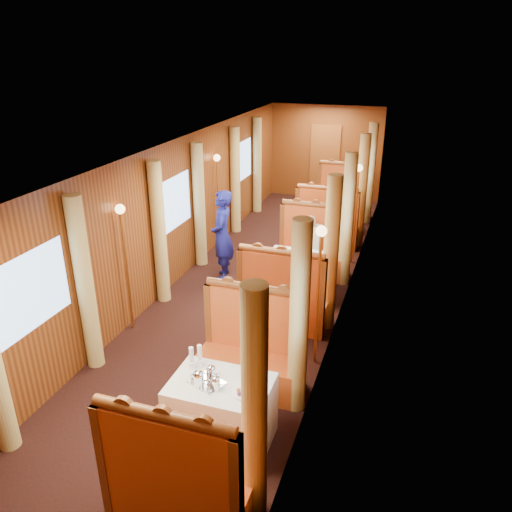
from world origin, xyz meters
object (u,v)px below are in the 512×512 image
at_px(banquette_near_aft, 252,356).
at_px(rose_vase_mid, 300,247).
at_px(teapot_right, 216,385).
at_px(banquette_far_aft, 342,200).
at_px(table_mid, 299,277).
at_px(banquette_mid_fwd, 283,302).
at_px(table_near, 221,412).
at_px(tea_tray, 207,382).
at_px(teapot_left, 199,381).
at_px(teapot_back, 211,374).
at_px(banquette_near_fwd, 178,482).
at_px(passenger, 309,241).
at_px(fruit_plate, 244,392).
at_px(rose_vase_far, 337,191).
at_px(table_far, 335,214).
at_px(banquette_far_fwd, 327,226).
at_px(banquette_mid_aft, 312,252).
at_px(steward, 222,235).

bearing_deg(banquette_near_aft, rose_vase_mid, 89.96).
bearing_deg(teapot_right, banquette_far_aft, 99.58).
height_order(table_mid, banquette_far_aft, banquette_far_aft).
height_order(table_mid, banquette_mid_fwd, banquette_mid_fwd).
xyz_separation_m(table_near, banquette_near_aft, (0.00, 1.01, 0.05)).
distance_m(table_mid, tea_tray, 3.57).
bearing_deg(teapot_left, teapot_back, 72.21).
xyz_separation_m(banquette_mid_fwd, rose_vase_mid, (0.00, 1.00, 0.50)).
height_order(banquette_near_fwd, teapot_left, banquette_near_fwd).
bearing_deg(teapot_back, passenger, 89.99).
distance_m(table_near, fruit_plate, 0.50).
height_order(table_near, rose_vase_far, rose_vase_far).
relative_size(table_far, banquette_far_fwd, 0.78).
bearing_deg(banquette_near_aft, banquette_far_fwd, 90.00).
distance_m(banquette_mid_aft, teapot_left, 4.65).
height_order(banquette_near_aft, table_mid, banquette_near_aft).
bearing_deg(fruit_plate, banquette_mid_aft, 93.56).
bearing_deg(table_mid, banquette_far_fwd, 90.00).
xyz_separation_m(banquette_far_aft, teapot_right, (-0.00, -8.13, 0.39)).
height_order(banquette_near_aft, table_far, banquette_near_aft).
bearing_deg(teapot_left, banquette_mid_aft, 95.53).
distance_m(banquette_mid_fwd, banquette_far_aft, 5.53).
distance_m(tea_tray, teapot_back, 0.10).
relative_size(banquette_mid_fwd, steward, 0.82).
bearing_deg(teapot_back, banquette_far_fwd, 90.45).
relative_size(banquette_far_fwd, teapot_back, 8.16).
distance_m(table_mid, banquette_far_fwd, 2.49).
height_order(rose_vase_mid, passenger, passenger).
distance_m(banquette_far_fwd, fruit_plate, 6.09).
xyz_separation_m(table_near, teapot_right, (-0.00, -0.11, 0.44)).
height_order(banquette_near_fwd, banquette_far_aft, same).
xyz_separation_m(fruit_plate, rose_vase_mid, (-0.28, 3.57, 0.16)).
bearing_deg(table_near, tea_tray, -162.40).
height_order(table_near, banquette_near_fwd, banquette_near_fwd).
bearing_deg(table_near, banquette_mid_fwd, 90.00).
distance_m(table_far, teapot_back, 6.99).
xyz_separation_m(banquette_near_fwd, table_mid, (0.00, 4.51, -0.05)).
bearing_deg(teapot_left, banquette_mid_fwd, 93.75).
relative_size(banquette_mid_fwd, banquette_far_aft, 1.00).
bearing_deg(banquette_near_fwd, fruit_plate, 72.82).
bearing_deg(teapot_left, passenger, 95.38).
relative_size(banquette_near_aft, banquette_far_aft, 1.00).
relative_size(banquette_near_fwd, teapot_right, 8.68).
relative_size(banquette_mid_aft, banquette_far_fwd, 1.00).
bearing_deg(banquette_near_aft, tea_tray, -97.18).
relative_size(teapot_right, teapot_back, 0.94).
height_order(teapot_left, fruit_plate, teapot_left).
distance_m(table_near, table_mid, 3.50).
relative_size(teapot_right, rose_vase_mid, 0.43).
height_order(teapot_left, teapot_right, teapot_left).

